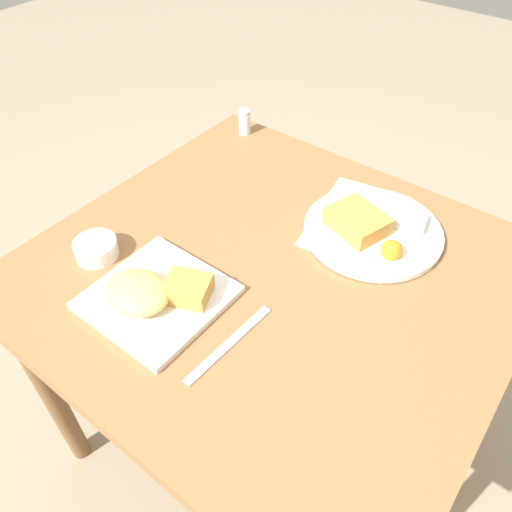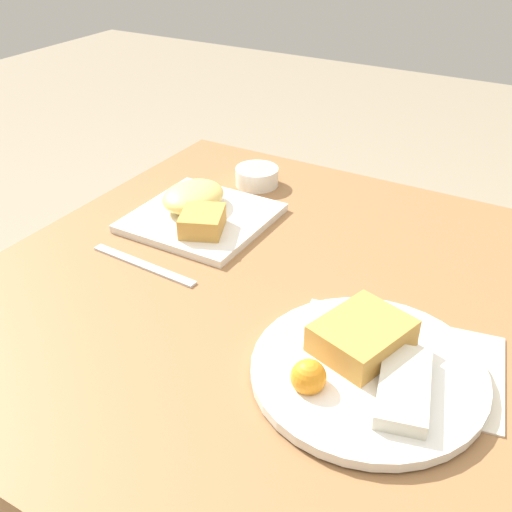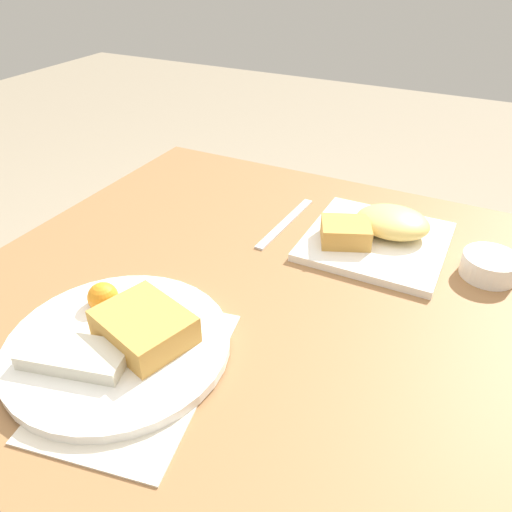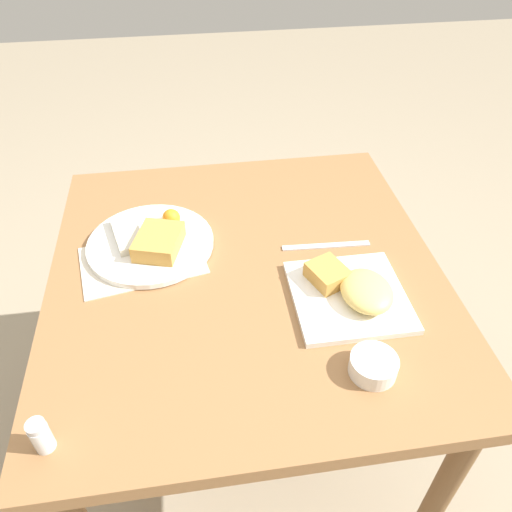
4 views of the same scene
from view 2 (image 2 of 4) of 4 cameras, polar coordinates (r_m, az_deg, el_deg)
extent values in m
cube|color=olive|center=(0.94, 0.80, -3.75)|extent=(0.93, 0.87, 0.04)
cylinder|color=brown|center=(1.59, -3.97, -2.89)|extent=(0.05, 0.05, 0.69)
cylinder|color=brown|center=(1.41, 23.16, -11.57)|extent=(0.05, 0.05, 0.69)
cube|color=beige|center=(0.82, 13.07, -9.51)|extent=(0.23, 0.30, 0.00)
cube|color=white|center=(1.11, -5.20, 3.65)|extent=(0.24, 0.24, 0.01)
ellipsoid|color=#EFCC6B|center=(1.12, -6.00, 5.67)|extent=(0.13, 0.11, 0.04)
cube|color=gold|center=(1.05, -5.13, 3.32)|extent=(0.10, 0.10, 0.04)
cylinder|color=white|center=(0.78, 10.61, -10.72)|extent=(0.30, 0.30, 0.01)
cube|color=gold|center=(0.79, 10.07, -7.48)|extent=(0.14, 0.13, 0.04)
cube|color=beige|center=(0.74, 13.90, -12.02)|extent=(0.14, 0.09, 0.02)
sphere|color=orange|center=(0.73, 5.01, -11.40)|extent=(0.04, 0.04, 0.04)
cylinder|color=white|center=(1.24, 0.09, 7.58)|extent=(0.09, 0.09, 0.04)
cylinder|color=beige|center=(1.23, 0.09, 8.28)|extent=(0.07, 0.07, 0.00)
cube|color=silver|center=(0.99, -10.69, -0.83)|extent=(0.03, 0.21, 0.00)
camera|label=1|loc=(1.01, -54.23, 32.10)|focal=35.00mm
camera|label=3|loc=(0.96, 44.91, 20.03)|focal=35.00mm
camera|label=4|loc=(1.53, 25.23, 38.53)|focal=35.00mm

